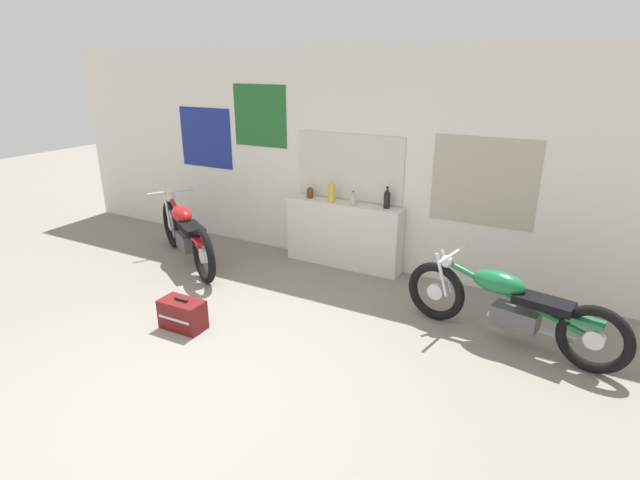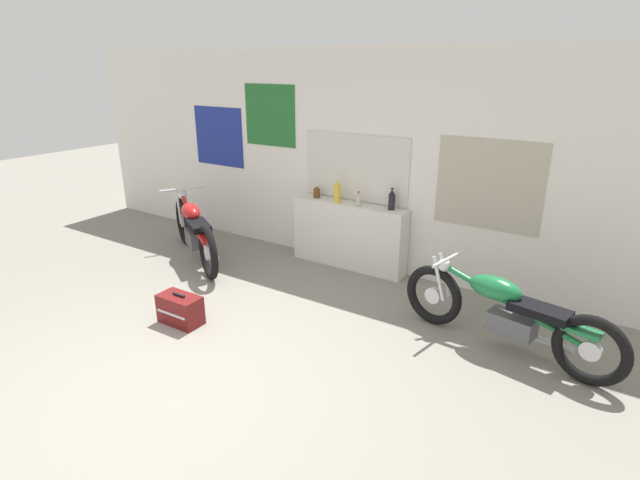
# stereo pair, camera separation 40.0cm
# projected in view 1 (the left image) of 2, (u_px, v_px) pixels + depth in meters

# --- Properties ---
(ground_plane) EXTENTS (24.00, 24.00, 0.00)m
(ground_plane) POSITION_uv_depth(u_px,v_px,m) (178.00, 399.00, 4.09)
(ground_plane) COLOR gray
(wall_back) EXTENTS (10.00, 0.07, 2.80)m
(wall_back) POSITION_uv_depth(u_px,v_px,m) (356.00, 161.00, 6.42)
(wall_back) COLOR silver
(wall_back) RESTS_ON ground_plane
(sill_counter) EXTENTS (1.59, 0.28, 0.87)m
(sill_counter) POSITION_uv_depth(u_px,v_px,m) (343.00, 234.00, 6.64)
(sill_counter) COLOR silver
(sill_counter) RESTS_ON ground_plane
(bottle_leftmost) EXTENTS (0.09, 0.09, 0.17)m
(bottle_leftmost) POSITION_uv_depth(u_px,v_px,m) (310.00, 192.00, 6.70)
(bottle_leftmost) COLOR #5B3814
(bottle_leftmost) RESTS_ON sill_counter
(bottle_left_center) EXTENTS (0.09, 0.09, 0.31)m
(bottle_left_center) POSITION_uv_depth(u_px,v_px,m) (331.00, 191.00, 6.49)
(bottle_left_center) COLOR gold
(bottle_left_center) RESTS_ON sill_counter
(bottle_center) EXTENTS (0.07, 0.07, 0.19)m
(bottle_center) POSITION_uv_depth(u_px,v_px,m) (353.00, 199.00, 6.36)
(bottle_center) COLOR #B7B2A8
(bottle_center) RESTS_ON sill_counter
(bottle_right_center) EXTENTS (0.08, 0.08, 0.28)m
(bottle_right_center) POSITION_uv_depth(u_px,v_px,m) (387.00, 199.00, 6.21)
(bottle_right_center) COLOR black
(bottle_right_center) RESTS_ON sill_counter
(motorcycle_green) EXTENTS (2.14, 0.68, 0.80)m
(motorcycle_green) POSITION_uv_depth(u_px,v_px,m) (509.00, 306.00, 4.79)
(motorcycle_green) COLOR black
(motorcycle_green) RESTS_ON ground_plane
(motorcycle_red) EXTENTS (1.92, 1.19, 0.89)m
(motorcycle_red) POSITION_uv_depth(u_px,v_px,m) (186.00, 233.00, 6.72)
(motorcycle_red) COLOR black
(motorcycle_red) RESTS_ON ground_plane
(hard_case_darkred) EXTENTS (0.47, 0.27, 0.34)m
(hard_case_darkred) POSITION_uv_depth(u_px,v_px,m) (183.00, 314.00, 5.13)
(hard_case_darkred) COLOR maroon
(hard_case_darkred) RESTS_ON ground_plane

